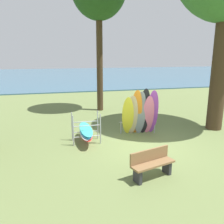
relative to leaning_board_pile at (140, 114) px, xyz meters
name	(u,v)px	position (x,y,z in m)	size (l,w,h in m)	color
ground_plane	(143,145)	(-0.30, -1.22, -1.00)	(80.00, 80.00, 0.00)	olive
lake_water	(74,75)	(-0.30, 30.74, -0.95)	(80.00, 36.00, 0.10)	#38607A
leaning_board_pile	(140,114)	(0.00, 0.00, 0.00)	(1.80, 0.90, 2.18)	yellow
board_storage_rack	(86,131)	(-2.50, -0.28, -0.51)	(1.15, 2.13, 1.25)	#9EA0A5
park_bench	(152,163)	(-0.98, -3.64, -0.55)	(1.46, 0.79, 0.85)	#2D2D33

